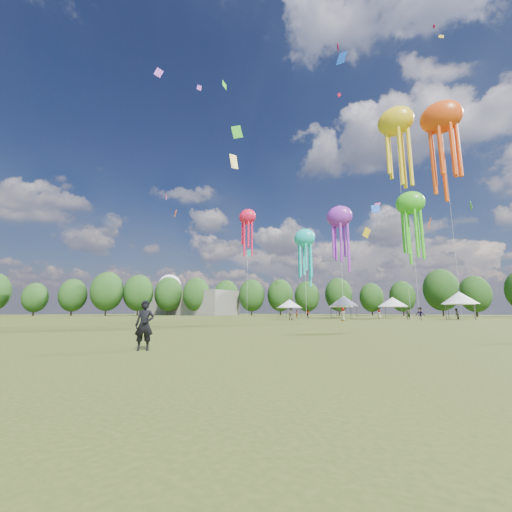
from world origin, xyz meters
The scene contains 10 objects.
ground centered at (0.00, 0.00, 0.00)m, with size 300.00×300.00×0.00m, color #384416.
observer_main centered at (7.08, -1.25, 0.78)m, with size 0.57×0.37×1.56m, color black.
spectator_near centered at (-7.24, 33.28, 0.88)m, with size 0.85×0.67×1.76m, color gray.
spectators_far centered at (1.86, 46.72, 0.85)m, with size 28.00×19.49×1.81m.
festival_tents centered at (-3.07, 53.99, 3.10)m, with size 35.43×10.35×4.32m.
show_kites centered at (3.50, 38.77, 20.46)m, with size 41.16×15.73×30.32m.
small_kites centered at (1.09, 42.51, 29.33)m, with size 73.41×54.91×45.22m.
treeline centered at (-3.87, 62.51, 6.54)m, with size 201.57×95.24×13.43m.
hangar centered at (-72.00, 72.00, 4.00)m, with size 40.00×12.00×8.00m, color gray.
radome centered at (-88.00, 78.00, 9.99)m, with size 9.00×9.00×16.00m.
Camera 1 is at (16.05, -7.72, 1.20)m, focal length 22.79 mm.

